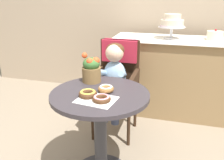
# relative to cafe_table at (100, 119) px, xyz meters

# --- Properties ---
(cafe_table) EXTENTS (0.72, 0.72, 0.72)m
(cafe_table) POSITION_rel_cafe_table_xyz_m (0.00, 0.00, 0.00)
(cafe_table) COLOR #332D33
(cafe_table) RESTS_ON ground
(wicker_chair) EXTENTS (0.42, 0.45, 0.95)m
(wicker_chair) POSITION_rel_cafe_table_xyz_m (-0.05, 0.72, 0.13)
(wicker_chair) COLOR #332114
(wicker_chair) RESTS_ON ground
(seated_child) EXTENTS (0.27, 0.32, 0.73)m
(seated_child) POSITION_rel_cafe_table_xyz_m (-0.05, 0.57, 0.17)
(seated_child) COLOR #8CADCC
(seated_child) RESTS_ON ground
(paper_napkin) EXTENTS (0.28, 0.24, 0.00)m
(paper_napkin) POSITION_rel_cafe_table_xyz_m (0.02, -0.12, 0.21)
(paper_napkin) COLOR white
(paper_napkin) RESTS_ON cafe_table
(donut_front) EXTENTS (0.13, 0.13, 0.04)m
(donut_front) POSITION_rel_cafe_table_xyz_m (-0.06, -0.09, 0.24)
(donut_front) COLOR #4C2D19
(donut_front) RESTS_ON cafe_table
(donut_mid) EXTENTS (0.12, 0.12, 0.04)m
(donut_mid) POSITION_rel_cafe_table_xyz_m (0.06, -0.13, 0.23)
(donut_mid) COLOR #4C2D19
(donut_mid) RESTS_ON cafe_table
(donut_side) EXTENTS (0.12, 0.12, 0.04)m
(donut_side) POSITION_rel_cafe_table_xyz_m (0.04, 0.04, 0.24)
(donut_side) COLOR #936033
(donut_side) RESTS_ON cafe_table
(flower_vase) EXTENTS (0.15, 0.15, 0.24)m
(flower_vase) POSITION_rel_cafe_table_xyz_m (-0.13, 0.20, 0.32)
(flower_vase) COLOR brown
(flower_vase) RESTS_ON cafe_table
(display_counter) EXTENTS (1.56, 0.62, 0.90)m
(display_counter) POSITION_rel_cafe_table_xyz_m (0.55, 1.30, -0.05)
(display_counter) COLOR #93754C
(display_counter) RESTS_ON ground
(tiered_cake_stand) EXTENTS (0.30, 0.30, 0.27)m
(tiered_cake_stand) POSITION_rel_cafe_table_xyz_m (0.43, 1.30, 0.57)
(tiered_cake_stand) COLOR silver
(tiered_cake_stand) RESTS_ON display_counter
(round_layer_cake) EXTENTS (0.18, 0.18, 0.12)m
(round_layer_cake) POSITION_rel_cafe_table_xyz_m (0.90, 1.35, 0.44)
(round_layer_cake) COLOR beige
(round_layer_cake) RESTS_ON display_counter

